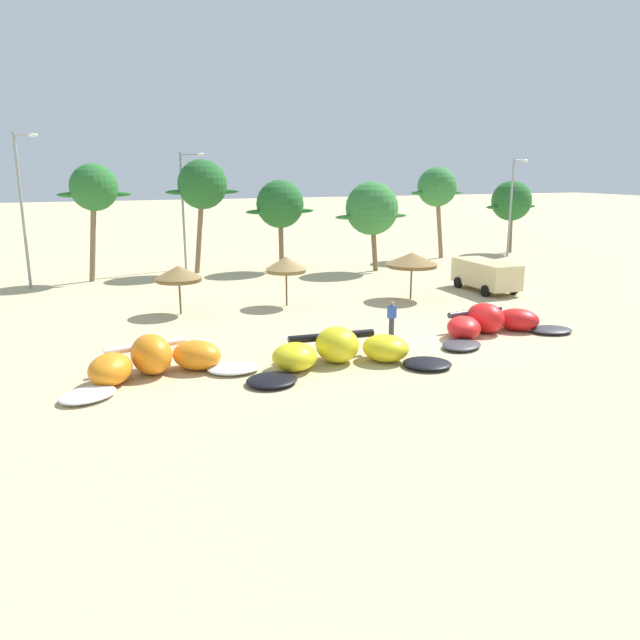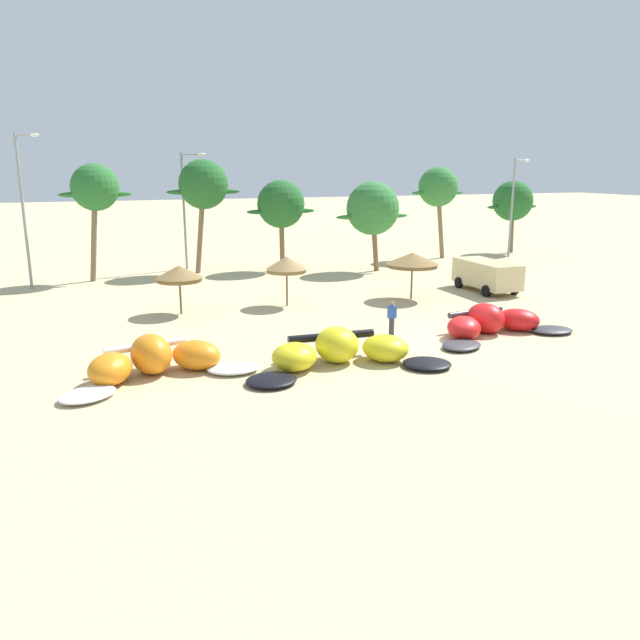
# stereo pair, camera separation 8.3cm
# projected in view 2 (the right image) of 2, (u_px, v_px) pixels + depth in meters

# --- Properties ---
(ground_plane) EXTENTS (260.00, 260.00, 0.00)m
(ground_plane) POSITION_uv_depth(u_px,v_px,m) (457.00, 341.00, 27.12)
(ground_plane) COLOR #C6B284
(kite_far_left) EXTENTS (7.39, 4.12, 1.48)m
(kite_far_left) POSITION_uv_depth(u_px,v_px,m) (155.00, 361.00, 22.43)
(kite_far_left) COLOR white
(kite_far_left) RESTS_ON ground
(kite_left) EXTENTS (8.39, 4.00, 1.39)m
(kite_left) POSITION_uv_depth(u_px,v_px,m) (341.00, 352.00, 23.70)
(kite_left) COLOR black
(kite_left) RESTS_ON ground
(kite_left_of_center) EXTENTS (7.60, 3.95, 1.37)m
(kite_left_of_center) POSITION_uv_depth(u_px,v_px,m) (491.00, 323.00, 28.08)
(kite_left_of_center) COLOR #333338
(kite_left_of_center) RESTS_ON ground
(beach_umbrella_near_van) EXTENTS (2.42, 2.42, 2.54)m
(beach_umbrella_near_van) POSITION_uv_depth(u_px,v_px,m) (179.00, 273.00, 31.67)
(beach_umbrella_near_van) COLOR brown
(beach_umbrella_near_van) RESTS_ON ground
(beach_umbrella_middle) EXTENTS (2.26, 2.26, 2.74)m
(beach_umbrella_middle) POSITION_uv_depth(u_px,v_px,m) (287.00, 264.00, 33.53)
(beach_umbrella_middle) COLOR brown
(beach_umbrella_middle) RESTS_ON ground
(beach_umbrella_near_palms) EXTENTS (3.00, 3.00, 2.70)m
(beach_umbrella_near_palms) POSITION_uv_depth(u_px,v_px,m) (412.00, 260.00, 35.28)
(beach_umbrella_near_palms) COLOR brown
(beach_umbrella_near_palms) RESTS_ON ground
(parked_van) EXTENTS (2.30, 4.81, 1.84)m
(parked_van) POSITION_uv_depth(u_px,v_px,m) (486.00, 273.00, 37.99)
(parked_van) COLOR beige
(parked_van) RESTS_ON ground
(person_near_kites) EXTENTS (0.36, 0.24, 1.62)m
(person_near_kites) POSITION_uv_depth(u_px,v_px,m) (392.00, 319.00, 27.68)
(person_near_kites) COLOR #383842
(person_near_kites) RESTS_ON ground
(palm_left) EXTENTS (4.60, 3.06, 7.69)m
(palm_left) POSITION_uv_depth(u_px,v_px,m) (95.00, 189.00, 40.28)
(palm_left) COLOR #7F6647
(palm_left) RESTS_ON ground
(palm_left_of_gap) EXTENTS (5.22, 3.48, 8.00)m
(palm_left_of_gap) POSITION_uv_depth(u_px,v_px,m) (203.00, 185.00, 43.58)
(palm_left_of_gap) COLOR #7F6647
(palm_left_of_gap) RESTS_ON ground
(palm_center_left) EXTENTS (5.19, 3.46, 6.56)m
(palm_center_left) POSITION_uv_depth(u_px,v_px,m) (281.00, 205.00, 44.93)
(palm_center_left) COLOR brown
(palm_center_left) RESTS_ON ground
(palm_center_right) EXTENTS (5.73, 3.82, 6.47)m
(palm_center_right) POSITION_uv_depth(u_px,v_px,m) (373.00, 209.00, 44.48)
(palm_center_right) COLOR brown
(palm_center_right) RESTS_ON ground
(palm_right_of_gap) EXTENTS (4.83, 3.22, 7.49)m
(palm_right_of_gap) POSITION_uv_depth(u_px,v_px,m) (438.00, 188.00, 50.58)
(palm_right_of_gap) COLOR #7F6647
(palm_right_of_gap) RESTS_ON ground
(palm_right) EXTENTS (5.25, 3.50, 6.33)m
(palm_right) POSITION_uv_depth(u_px,v_px,m) (513.00, 201.00, 54.42)
(palm_right) COLOR brown
(palm_right) RESTS_ON ground
(lamppost_west) EXTENTS (1.42, 0.24, 9.46)m
(lamppost_west) POSITION_uv_depth(u_px,v_px,m) (24.00, 204.00, 37.72)
(lamppost_west) COLOR gray
(lamppost_west) RESTS_ON ground
(lamppost_west_center) EXTENTS (1.85, 0.24, 8.50)m
(lamppost_west_center) POSITION_uv_depth(u_px,v_px,m) (186.00, 204.00, 45.43)
(lamppost_west_center) COLOR gray
(lamppost_west_center) RESTS_ON ground
(lamppost_east_center) EXTENTS (1.54, 0.24, 8.14)m
(lamppost_east_center) POSITION_uv_depth(u_px,v_px,m) (513.00, 202.00, 51.78)
(lamppost_east_center) COLOR gray
(lamppost_east_center) RESTS_ON ground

